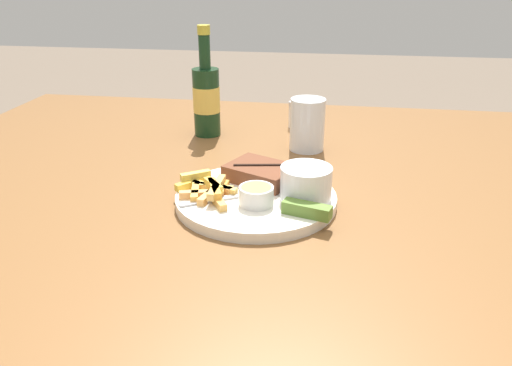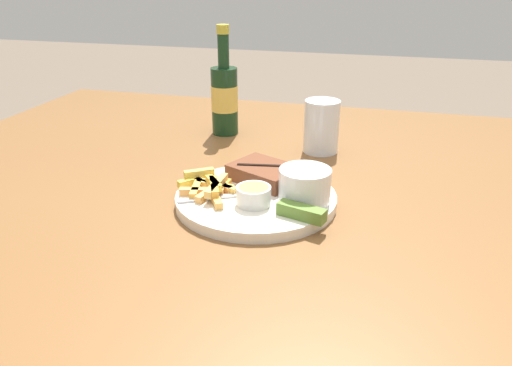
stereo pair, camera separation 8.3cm
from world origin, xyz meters
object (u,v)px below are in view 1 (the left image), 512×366
(fork_utensil, at_px, (216,199))
(beer_bottle, at_px, (206,98))
(salt_shaker, at_px, (294,114))
(coleslaw_cup, at_px, (306,181))
(dinner_plate, at_px, (256,199))
(pickle_spear, at_px, (307,210))
(steak_portion, at_px, (259,173))
(drinking_glass, at_px, (307,125))
(dipping_sauce_cup, at_px, (256,195))

(fork_utensil, relative_size, beer_bottle, 0.49)
(salt_shaker, bearing_deg, beer_bottle, -156.53)
(coleslaw_cup, bearing_deg, salt_shaker, 96.96)
(dinner_plate, relative_size, salt_shaker, 4.15)
(fork_utensil, bearing_deg, beer_bottle, 75.90)
(dinner_plate, relative_size, pickle_spear, 3.42)
(coleslaw_cup, height_order, salt_shaker, coleslaw_cup)
(steak_portion, height_order, coleslaw_cup, coleslaw_cup)
(pickle_spear, bearing_deg, drinking_glass, 93.38)
(beer_bottle, bearing_deg, drinking_glass, -15.93)
(dinner_plate, height_order, dipping_sauce_cup, dipping_sauce_cup)
(coleslaw_cup, distance_m, dipping_sauce_cup, 0.08)
(coleslaw_cup, bearing_deg, dipping_sauce_cup, -157.98)
(coleslaw_cup, bearing_deg, steak_portion, 142.52)
(coleslaw_cup, bearing_deg, fork_utensil, -169.09)
(steak_portion, height_order, fork_utensil, steak_portion)
(coleslaw_cup, relative_size, salt_shaker, 1.29)
(coleslaw_cup, height_order, beer_bottle, beer_bottle)
(dipping_sauce_cup, bearing_deg, fork_utensil, 177.23)
(beer_bottle, bearing_deg, fork_utensil, -74.27)
(dinner_plate, bearing_deg, steak_portion, 94.05)
(coleslaw_cup, distance_m, beer_bottle, 0.44)
(steak_portion, height_order, salt_shaker, salt_shaker)
(steak_portion, distance_m, dipping_sauce_cup, 0.10)
(pickle_spear, bearing_deg, dipping_sauce_cup, 161.62)
(pickle_spear, distance_m, fork_utensil, 0.15)
(steak_portion, xyz_separation_m, beer_bottle, (-0.17, 0.29, 0.06))
(beer_bottle, relative_size, drinking_glass, 2.23)
(pickle_spear, relative_size, salt_shaker, 1.21)
(fork_utensil, distance_m, beer_bottle, 0.41)
(steak_portion, bearing_deg, dipping_sauce_cup, -83.83)
(fork_utensil, bearing_deg, dipping_sauce_cup, -32.60)
(steak_portion, distance_m, coleslaw_cup, 0.11)
(dinner_plate, bearing_deg, coleslaw_cup, -4.95)
(pickle_spear, xyz_separation_m, fork_utensil, (-0.15, 0.03, -0.01))
(coleslaw_cup, xyz_separation_m, dipping_sauce_cup, (-0.08, -0.03, -0.01))
(dinner_plate, height_order, steak_portion, steak_portion)
(dipping_sauce_cup, xyz_separation_m, fork_utensil, (-0.07, 0.00, -0.01))
(pickle_spear, relative_size, beer_bottle, 0.32)
(steak_portion, relative_size, dipping_sauce_cup, 2.51)
(dipping_sauce_cup, distance_m, salt_shaker, 0.48)
(steak_portion, xyz_separation_m, salt_shaker, (0.03, 0.38, 0.00))
(dinner_plate, xyz_separation_m, coleslaw_cup, (0.08, -0.01, 0.04))
(coleslaw_cup, distance_m, salt_shaker, 0.45)
(steak_portion, relative_size, pickle_spear, 1.77)
(pickle_spear, bearing_deg, beer_bottle, 121.79)
(dipping_sauce_cup, height_order, salt_shaker, salt_shaker)
(beer_bottle, distance_m, salt_shaker, 0.22)
(fork_utensil, xyz_separation_m, beer_bottle, (-0.11, 0.39, 0.07))
(coleslaw_cup, xyz_separation_m, drinking_glass, (-0.01, 0.29, 0.01))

